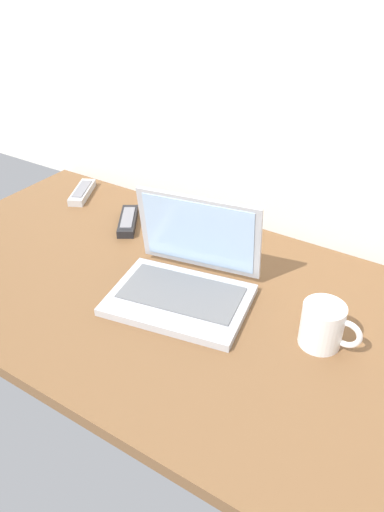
# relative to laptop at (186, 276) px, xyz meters

# --- Properties ---
(desk) EXTENTS (1.60, 0.76, 0.03)m
(desk) POSITION_rel_laptop_xyz_m (0.04, -0.02, -0.06)
(desk) COLOR brown
(desk) RESTS_ON ground
(laptop) EXTENTS (0.35, 0.31, 0.22)m
(laptop) POSITION_rel_laptop_xyz_m (0.00, 0.00, 0.00)
(laptop) COLOR #B2B5BA
(laptop) RESTS_ON desk
(coffee_mug) EXTENTS (0.13, 0.09, 0.10)m
(coffee_mug) POSITION_rel_laptop_xyz_m (0.33, 0.01, 0.00)
(coffee_mug) COLOR white
(coffee_mug) RESTS_ON desk
(remote_control_near) EXTENTS (0.13, 0.16, 0.02)m
(remote_control_near) POSITION_rel_laptop_xyz_m (-0.32, 0.18, -0.03)
(remote_control_near) COLOR black
(remote_control_near) RESTS_ON desk
(remote_control_far) EXTENTS (0.11, 0.16, 0.02)m
(remote_control_far) POSITION_rel_laptop_xyz_m (-0.56, 0.25, -0.03)
(remote_control_far) COLOR #B7B7B7
(remote_control_far) RESTS_ON desk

